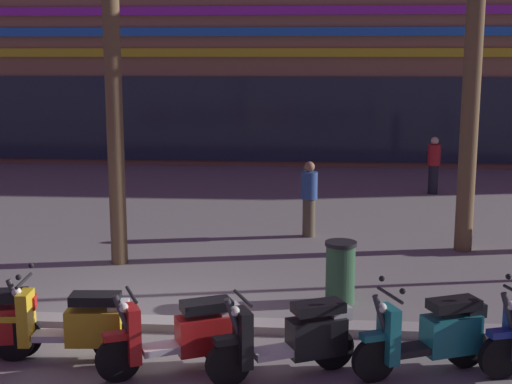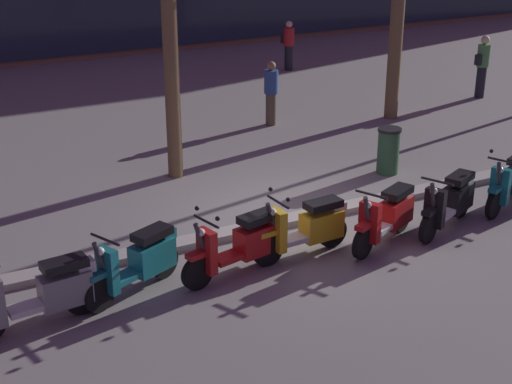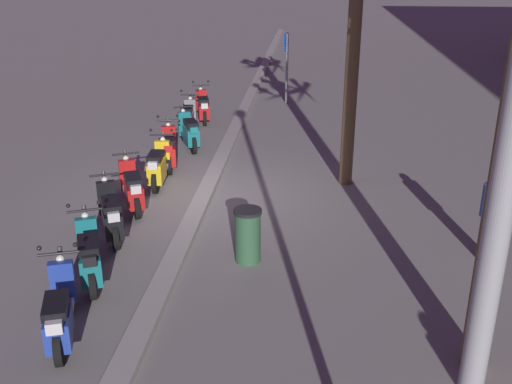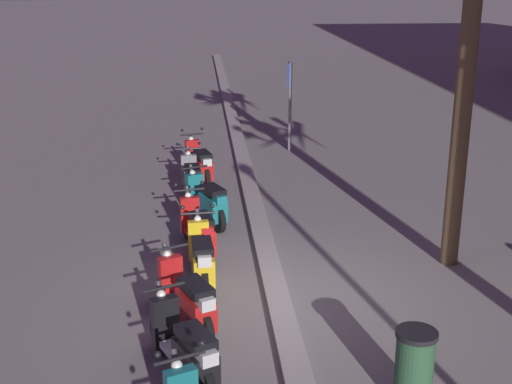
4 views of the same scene
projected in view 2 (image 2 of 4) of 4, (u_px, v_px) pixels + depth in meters
ground_plane at (302, 219)px, 13.28m from camera, size 200.00×200.00×0.00m
curb_strip at (304, 217)px, 13.19m from camera, size 60.00×0.36×0.12m
scooter_grey_last_in_row at (45, 293)px, 9.92m from camera, size 1.82×0.56×1.17m
scooter_teal_mid_front at (139, 261)px, 10.78m from camera, size 1.65×0.89×1.04m
scooter_red_gap_after_mid at (242, 244)px, 11.30m from camera, size 1.83×0.72×1.17m
scooter_yellow_mid_rear at (308, 227)px, 11.85m from camera, size 1.76×0.56×1.17m
scooter_red_tail_end at (388, 216)px, 12.28m from camera, size 1.67×0.91×1.04m
scooter_black_far_back at (451, 201)px, 12.83m from camera, size 1.71×0.93×1.04m
pedestrian_strolling_near_curb at (271, 92)px, 18.23m from camera, size 0.34×0.34×1.57m
pedestrian_by_palm_tree at (482, 65)px, 20.59m from camera, size 0.46×0.34×1.71m
pedestrian_window_shopping at (289, 44)px, 23.74m from camera, size 0.34×0.46×1.55m
litter_bin at (388, 150)px, 15.23m from camera, size 0.48×0.48×0.95m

